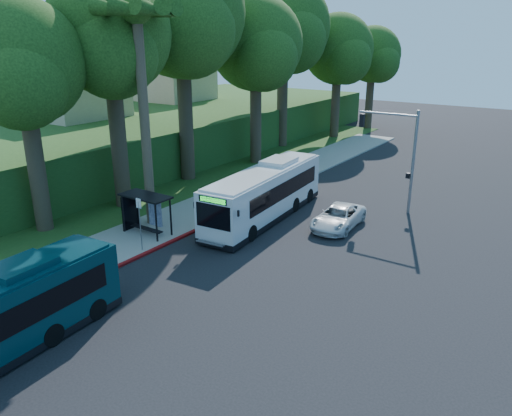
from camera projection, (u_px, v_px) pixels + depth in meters
The scene contains 18 objects.
ground at pixel (271, 244), 29.09m from camera, with size 140.00×140.00×0.00m, color black.
sidewalk at pixel (178, 219), 32.96m from camera, with size 4.50×70.00×0.12m, color gray.
red_curb at pixel (160, 247), 28.61m from camera, with size 0.25×30.00×0.13m, color maroon.
grass_verge at pixel (168, 188), 39.91m from camera, with size 8.00×70.00×0.06m, color #234719.
bus_shelter at pixel (145, 206), 30.13m from camera, with size 3.20×1.51×2.55m.
stop_sign_pole at pixel (140, 217), 27.38m from camera, with size 0.35×0.06×3.17m.
traffic_signal_pole at pixel (399, 148), 33.45m from camera, with size 4.10×0.30×7.00m.
palm_tree at pixel (137, 20), 28.25m from camera, with size 4.20×4.20×14.40m.
hillside_backdrop at pixel (142, 125), 54.09m from camera, with size 24.00×60.00×8.80m.
tree_0 at pixel (110, 41), 32.03m from camera, with size 8.40×8.00×15.70m.
tree_1 at pixel (182, 19), 38.30m from camera, with size 10.50×10.00×18.26m.
tree_2 at pixel (257, 48), 44.49m from camera, with size 8.82×8.40×15.12m.
tree_3 at pixel (284, 31), 51.31m from camera, with size 10.08×9.60×17.28m.
tree_4 at pixel (339, 53), 56.97m from camera, with size 8.40×8.00×14.14m.
tree_5 at pixel (373, 58), 62.95m from camera, with size 7.35×7.00×12.86m.
tree_6 at pixel (23, 70), 28.10m from camera, with size 7.56×7.20×13.74m.
white_bus at pixel (266, 192), 32.85m from camera, with size 3.62×12.33×3.62m.
pickup at pixel (338, 217), 31.48m from camera, with size 2.26×4.91×1.36m, color silver.
Camera 1 is at (14.38, -22.64, 11.50)m, focal length 35.00 mm.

